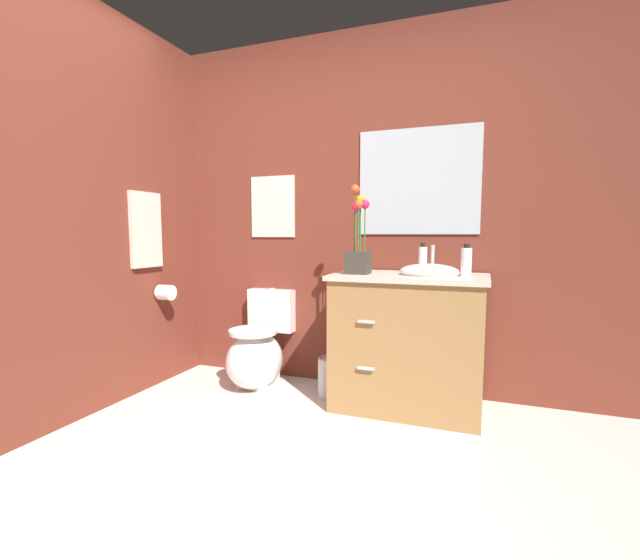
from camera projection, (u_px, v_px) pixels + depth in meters
ground_plane at (221, 521)px, 1.68m from camera, size 8.72×8.72×0.00m
wall_back at (377, 213)px, 3.06m from camera, size 4.07×0.05×2.50m
wall_left at (65, 208)px, 2.48m from camera, size 0.05×4.68×2.50m
toilet at (258, 353)px, 3.17m from camera, size 0.38×0.59×0.69m
vanity_cabinet at (408, 340)px, 2.74m from camera, size 0.94×0.56×1.03m
flower_vase at (358, 247)px, 2.73m from camera, size 0.14×0.14×0.56m
soap_bottle at (423, 260)px, 2.66m from camera, size 0.05×0.05×0.19m
lotion_bottle at (466, 262)px, 2.57m from camera, size 0.06×0.06×0.19m
trash_bin at (331, 377)px, 2.95m from camera, size 0.18×0.18×0.27m
wall_poster at (273, 207)px, 3.30m from camera, size 0.36×0.01×0.46m
wall_mirror at (418, 182)px, 2.91m from camera, size 0.80×0.01×0.70m
hanging_towel at (146, 230)px, 3.03m from camera, size 0.03×0.28×0.52m
toilet_paper_roll at (166, 292)px, 3.16m from camera, size 0.11×0.11×0.11m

